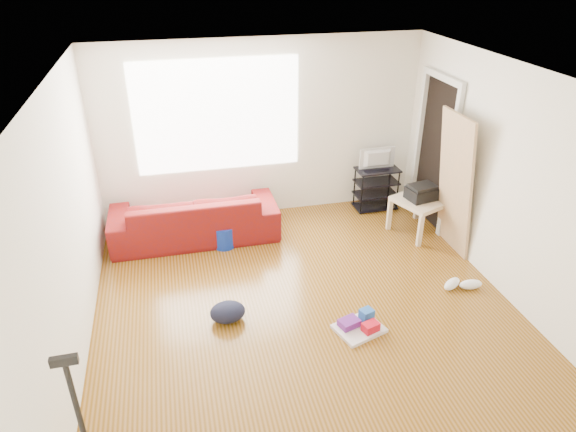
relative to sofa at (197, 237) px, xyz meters
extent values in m
cube|color=#613807|center=(1.05, -1.95, 0.00)|extent=(4.50, 5.00, 0.01)
cube|color=white|center=(1.05, -1.95, 2.50)|extent=(4.50, 5.00, 0.01)
cube|color=white|center=(1.05, 0.55, 1.25)|extent=(4.50, 0.01, 2.50)
cube|color=white|center=(1.05, -4.45, 1.25)|extent=(4.50, 0.01, 2.50)
cube|color=white|center=(-1.20, -1.95, 1.25)|extent=(0.01, 5.00, 2.50)
cube|color=white|center=(3.30, -1.95, 1.25)|extent=(0.01, 5.00, 2.50)
cube|color=white|center=(0.45, 0.53, 1.50)|extent=(2.20, 0.01, 1.50)
cube|color=silver|center=(3.26, -0.70, 1.00)|extent=(0.06, 0.08, 2.00)
cube|color=silver|center=(3.26, 0.20, 1.00)|extent=(0.06, 0.08, 2.00)
cube|color=silver|center=(3.26, -0.25, 2.04)|extent=(0.06, 0.98, 0.08)
cube|color=black|center=(3.29, -0.25, 1.00)|extent=(0.01, 0.86, 1.98)
imported|color=#4F0E18|center=(0.00, 0.00, 0.00)|extent=(2.19, 0.86, 0.64)
cube|color=black|center=(2.70, 0.27, 0.03)|extent=(0.63, 0.37, 0.02)
cube|color=black|center=(2.70, 0.27, 0.22)|extent=(0.63, 0.37, 0.02)
cube|color=black|center=(2.70, 0.27, 0.42)|extent=(0.63, 0.37, 0.02)
cube|color=black|center=(2.70, 0.27, 0.62)|extent=(0.63, 0.37, 0.02)
cylinder|color=black|center=(2.42, 0.12, 0.31)|extent=(0.02, 0.02, 0.63)
cylinder|color=black|center=(2.41, 0.41, 0.31)|extent=(0.02, 0.02, 0.63)
cylinder|color=black|center=(2.98, 0.13, 0.31)|extent=(0.02, 0.02, 0.63)
cylinder|color=black|center=(2.97, 0.42, 0.31)|extent=(0.02, 0.02, 0.63)
imported|color=black|center=(2.70, 0.27, 0.78)|extent=(0.54, 0.07, 0.31)
cube|color=#D2B48E|center=(3.00, -0.55, 0.47)|extent=(0.80, 0.80, 0.06)
cube|color=#D2B48E|center=(2.84, -0.92, 0.22)|extent=(0.06, 0.06, 0.45)
cube|color=#D2B48E|center=(2.63, -0.40, 0.22)|extent=(0.06, 0.06, 0.45)
cube|color=#D2B48E|center=(3.36, -0.71, 0.22)|extent=(0.06, 0.06, 0.45)
cube|color=#D2B48E|center=(3.15, -0.19, 0.22)|extent=(0.06, 0.06, 0.45)
cube|color=black|center=(3.00, -0.55, 0.58)|extent=(0.43, 0.36, 0.16)
cube|color=black|center=(3.00, -0.55, 0.68)|extent=(0.39, 0.32, 0.04)
cylinder|color=#0D299A|center=(0.34, -0.32, 0.00)|extent=(0.33, 0.33, 0.30)
cylinder|color=white|center=(0.33, -0.32, 0.21)|extent=(0.13, 0.13, 0.12)
cube|color=silver|center=(1.49, -2.32, 0.02)|extent=(0.56, 0.50, 0.04)
cube|color=red|center=(1.58, -2.39, 0.08)|extent=(0.20, 0.16, 0.09)
cube|color=#5A1C78|center=(1.39, -2.27, 0.08)|extent=(0.24, 0.21, 0.08)
cube|color=#1F52A9|center=(1.60, -2.22, 0.10)|extent=(0.16, 0.15, 0.13)
ellipsoid|color=black|center=(0.19, -1.84, 0.00)|extent=(0.39, 0.32, 0.21)
ellipsoid|color=white|center=(2.79, -1.87, 0.06)|extent=(0.30, 0.24, 0.11)
ellipsoid|color=white|center=(3.00, -1.93, 0.06)|extent=(0.28, 0.14, 0.11)
cylinder|color=black|center=(-0.95, -3.62, 0.92)|extent=(0.04, 0.04, 0.77)
cube|color=black|center=(-0.95, -3.62, 1.34)|extent=(0.16, 0.04, 0.06)
cube|color=#9E825D|center=(3.18, -1.01, 0.00)|extent=(0.23, 0.72, 1.80)
camera|label=1|loc=(-0.18, -6.17, 3.54)|focal=32.00mm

